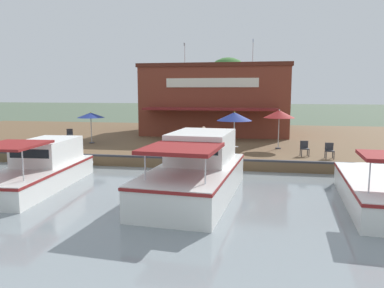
{
  "coord_description": "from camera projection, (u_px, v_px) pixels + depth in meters",
  "views": [
    {
      "loc": [
        19.34,
        3.15,
        4.22
      ],
      "look_at": [
        -1.0,
        -0.54,
        1.3
      ],
      "focal_mm": 35.0,
      "sensor_mm": 36.0,
      "label": 1
    }
  ],
  "objects": [
    {
      "name": "ground_plane",
      "position": [
        199.0,
        171.0,
        19.99
      ],
      "size": [
        220.0,
        220.0,
        0.0
      ],
      "primitive_type": "plane",
      "color": "#4C5B47"
    },
    {
      "name": "quay_deck",
      "position": [
        220.0,
        139.0,
        30.67
      ],
      "size": [
        22.0,
        56.0,
        0.6
      ],
      "primitive_type": "cube",
      "color": "brown",
      "rests_on": "ground"
    },
    {
      "name": "quay_edge_fender",
      "position": [
        199.0,
        159.0,
        20.0
      ],
      "size": [
        0.2,
        50.4,
        0.1
      ],
      "primitive_type": "cube",
      "color": "#2D2D33",
      "rests_on": "quay_deck"
    },
    {
      "name": "waterfront_restaurant",
      "position": [
        218.0,
        99.0,
        33.06
      ],
      "size": [
        10.49,
        12.14,
        8.03
      ],
      "color": "brown",
      "rests_on": "quay_deck"
    },
    {
      "name": "patio_umbrella_far_corner",
      "position": [
        234.0,
        117.0,
        21.29
      ],
      "size": [
        2.01,
        2.01,
        2.48
      ],
      "color": "#B7B7B7",
      "rests_on": "quay_deck"
    },
    {
      "name": "patio_umbrella_back_row",
      "position": [
        279.0,
        114.0,
        23.47
      ],
      "size": [
        1.94,
        1.94,
        2.49
      ],
      "color": "#B7B7B7",
      "rests_on": "quay_deck"
    },
    {
      "name": "patio_umbrella_near_quay_edge",
      "position": [
        91.0,
        115.0,
        26.05
      ],
      "size": [
        1.89,
        1.89,
        2.19
      ],
      "color": "#B7B7B7",
      "rests_on": "quay_deck"
    },
    {
      "name": "cafe_chair_under_first_umbrella",
      "position": [
        70.0,
        134.0,
        27.81
      ],
      "size": [
        0.59,
        0.59,
        0.85
      ],
      "color": "#2D2D33",
      "rests_on": "quay_deck"
    },
    {
      "name": "cafe_chair_back_row_seat",
      "position": [
        304.0,
        148.0,
        21.04
      ],
      "size": [
        0.48,
        0.48,
        0.85
      ],
      "color": "#2D2D33",
      "rests_on": "quay_deck"
    },
    {
      "name": "cafe_chair_facing_river",
      "position": [
        329.0,
        150.0,
        20.26
      ],
      "size": [
        0.44,
        0.44,
        0.85
      ],
      "color": "#2D2D33",
      "rests_on": "quay_deck"
    },
    {
      "name": "person_near_entrance",
      "position": [
        204.0,
        137.0,
        21.73
      ],
      "size": [
        0.45,
        0.45,
        1.6
      ],
      "color": "#2D5193",
      "rests_on": "quay_deck"
    },
    {
      "name": "motorboat_far_downstream",
      "position": [
        199.0,
        170.0,
        15.47
      ],
      "size": [
        8.6,
        3.57,
        2.46
      ],
      "color": "white",
      "rests_on": "river_water"
    },
    {
      "name": "motorboat_outer_channel",
      "position": [
        45.0,
        167.0,
        16.85
      ],
      "size": [
        7.96,
        2.93,
        2.14
      ],
      "color": "white",
      "rests_on": "river_water"
    },
    {
      "name": "motorboat_distant_upstream",
      "position": [
        378.0,
        187.0,
        14.18
      ],
      "size": [
        7.76,
        3.02,
        2.15
      ],
      "color": "white",
      "rests_on": "river_water"
    },
    {
      "name": "tree_downstream_bank",
      "position": [
        253.0,
        84.0,
        37.79
      ],
      "size": [
        4.18,
        3.98,
        6.42
      ],
      "color": "brown",
      "rests_on": "quay_deck"
    },
    {
      "name": "tree_upstream_bank",
      "position": [
        226.0,
        82.0,
        36.35
      ],
      "size": [
        4.7,
        4.48,
        6.88
      ],
      "color": "brown",
      "rests_on": "quay_deck"
    }
  ]
}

